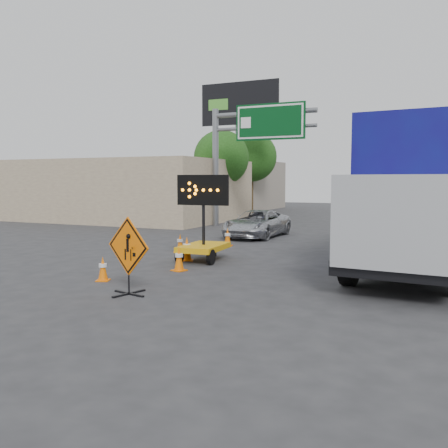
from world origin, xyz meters
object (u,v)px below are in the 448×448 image
Objects in this scene: pickup_truck at (257,224)px; arrow_board at (204,242)px; construction_sign at (128,254)px; box_truck at (423,203)px.

arrow_board is at bearing -82.29° from pickup_truck.
construction_sign is 8.82m from box_truck.
construction_sign is 0.19× the size of box_truck.
construction_sign is 5.21m from arrow_board.
arrow_board is 7.37m from pickup_truck.
construction_sign is at bearing -86.74° from arrow_board.
box_truck is (7.63, -6.13, 1.37)m from pickup_truck.
box_truck reaches higher than arrow_board.
arrow_board is 0.30× the size of box_truck.
box_truck reaches higher than pickup_truck.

